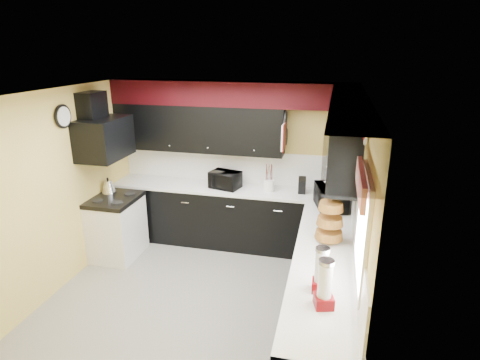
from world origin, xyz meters
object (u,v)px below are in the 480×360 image
Objects in this scene: toaster_oven at (225,180)px; microwave at (331,197)px; kettle at (108,187)px; knife_block at (302,186)px; utensil_crock at (269,185)px.

microwave is (1.57, -0.45, 0.02)m from toaster_oven.
kettle is at bearing -146.58° from toaster_oven.
microwave reaches higher than toaster_oven.
knife_block is at bearing 16.10° from toaster_oven.
microwave reaches higher than knife_block.
kettle is (-2.78, -0.56, -0.05)m from knife_block.
microwave reaches higher than utensil_crock.
toaster_oven is at bearing 18.41° from kettle.
microwave is 0.63m from knife_block.
kettle is at bearing -166.43° from utensil_crock.
knife_block reaches higher than kettle.
toaster_oven is 1.15m from knife_block.
toaster_oven reaches higher than kettle.
knife_block is at bearing 11.49° from kettle.
utensil_crock is at bearing 48.82° from microwave.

